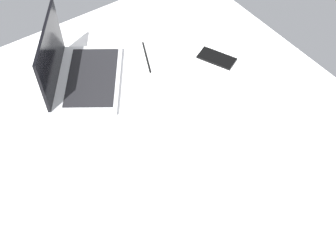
# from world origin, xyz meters

# --- Properties ---
(bed_mattress) EXTENTS (1.80, 1.40, 0.18)m
(bed_mattress) POSITION_xyz_m (0.00, 0.00, 0.09)
(bed_mattress) COLOR white
(bed_mattress) RESTS_ON ground
(laptop) EXTENTS (0.40, 0.38, 0.23)m
(laptop) POSITION_xyz_m (0.56, 0.07, 0.22)
(laptop) COLOR #B7BABC
(laptop) RESTS_ON bed_mattress
(cell_phone) EXTENTS (0.16, 0.12, 0.01)m
(cell_phone) POSITION_xyz_m (0.37, -0.41, 0.18)
(cell_phone) COLOR black
(cell_phone) RESTS_ON bed_mattress
(charger_cable) EXTENTS (0.16, 0.07, 0.01)m
(charger_cable) POSITION_xyz_m (0.53, -0.19, 0.18)
(charger_cable) COLOR black
(charger_cable) RESTS_ON bed_mattress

